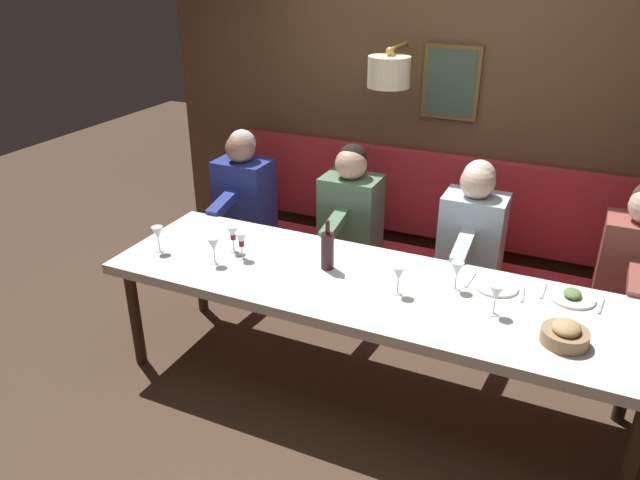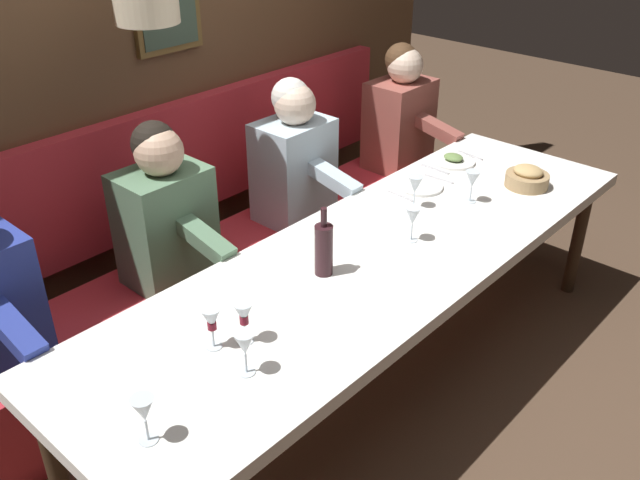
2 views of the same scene
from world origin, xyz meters
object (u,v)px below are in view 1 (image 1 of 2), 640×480
at_px(diner_nearest, 638,252).
at_px(wine_bottle, 327,250).
at_px(diner_near, 473,224).
at_px(wine_glass_4, 457,270).
at_px(wine_glass_1, 214,245).
at_px(diner_far, 243,185).
at_px(wine_glass_0, 241,240).
at_px(bread_bowl, 565,334).
at_px(wine_glass_2, 158,234).
at_px(wine_glass_5, 398,274).
at_px(wine_glass_3, 496,294).
at_px(diner_middle, 351,204).
at_px(wine_glass_6, 233,234).
at_px(dining_table, 368,292).

xyz_separation_m(diner_nearest, wine_bottle, (-0.82, 1.64, 0.04)).
distance_m(diner_near, wine_glass_4, 0.75).
xyz_separation_m(diner_near, wine_glass_1, (-1.04, 1.30, 0.04)).
relative_size(diner_far, wine_glass_0, 4.82).
distance_m(wine_glass_1, wine_bottle, 0.67).
bearing_deg(wine_glass_1, bread_bowl, -90.06).
relative_size(wine_glass_2, wine_glass_5, 1.00).
relative_size(wine_glass_3, wine_glass_4, 1.00).
height_order(wine_glass_4, wine_bottle, wine_bottle).
bearing_deg(diner_middle, diner_far, 90.00).
distance_m(wine_glass_5, wine_glass_6, 1.08).
relative_size(diner_near, diner_far, 1.00).
bearing_deg(diner_nearest, wine_glass_5, 128.25).
distance_m(diner_middle, diner_far, 0.88).
bearing_deg(wine_bottle, wine_glass_4, -84.48).
bearing_deg(wine_bottle, wine_glass_1, 109.22).
relative_size(diner_middle, bread_bowl, 3.60).
distance_m(diner_near, wine_glass_0, 1.50).
relative_size(diner_middle, wine_glass_6, 4.82).
relative_size(diner_middle, wine_glass_1, 4.82).
height_order(wine_glass_3, wine_bottle, wine_bottle).
bearing_deg(wine_bottle, dining_table, -103.24).
distance_m(dining_table, diner_far, 1.61).
distance_m(diner_nearest, diner_far, 2.69).
bearing_deg(wine_glass_4, wine_glass_2, 99.60).
bearing_deg(wine_glass_4, wine_glass_3, -125.97).
height_order(diner_middle, wine_glass_5, diner_middle).
xyz_separation_m(dining_table, wine_glass_2, (-0.16, 1.31, 0.17)).
bearing_deg(diner_middle, wine_bottle, -167.32).
bearing_deg(wine_glass_2, wine_bottle, -77.55).
relative_size(diner_near, wine_glass_2, 4.82).
bearing_deg(diner_far, wine_glass_2, -178.44).
bearing_deg(dining_table, wine_glass_1, 99.64).
relative_size(dining_table, wine_bottle, 10.06).
xyz_separation_m(diner_nearest, wine_glass_5, (-0.92, 1.17, 0.04)).
xyz_separation_m(wine_glass_0, wine_glass_3, (-0.01, -1.49, 0.00)).
relative_size(wine_glass_4, wine_glass_6, 1.00).
height_order(diner_middle, bread_bowl, diner_middle).
bearing_deg(wine_glass_2, diner_middle, -39.05).
xyz_separation_m(diner_nearest, wine_glass_1, (-1.04, 2.27, 0.04)).
height_order(diner_far, wine_bottle, diner_far).
xyz_separation_m(wine_glass_2, wine_bottle, (0.23, -1.03, -0.00)).
height_order(dining_table, wine_glass_5, wine_glass_5).
bearing_deg(diner_near, wine_glass_5, 167.25).
distance_m(dining_table, wine_glass_2, 1.33).
height_order(wine_glass_0, wine_glass_4, same).
bearing_deg(diner_near, bread_bowl, -148.11).
relative_size(dining_table, wine_glass_4, 18.40).
distance_m(dining_table, wine_glass_3, 0.71).
distance_m(wine_glass_0, wine_glass_4, 1.27).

